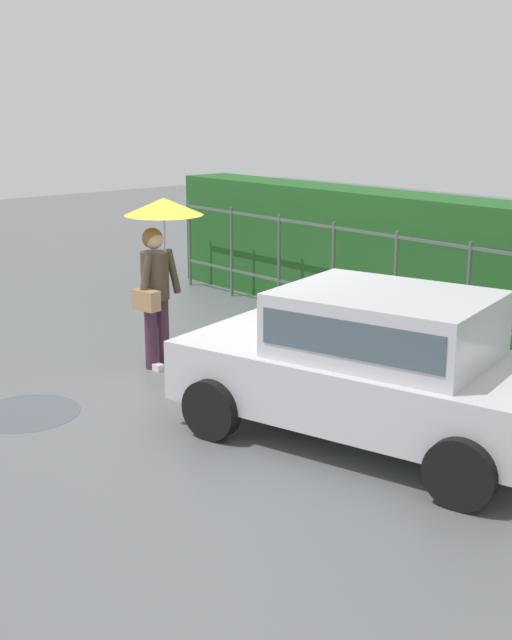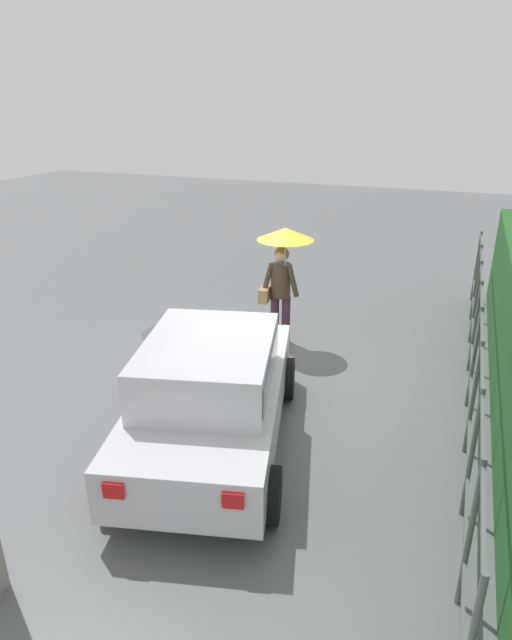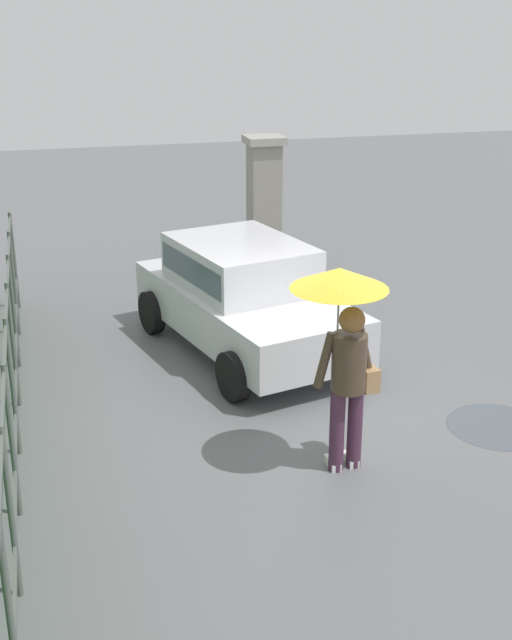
% 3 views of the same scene
% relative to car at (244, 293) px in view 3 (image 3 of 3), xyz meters
% --- Properties ---
extents(ground_plane, '(40.00, 40.00, 0.00)m').
position_rel_car_xyz_m(ground_plane, '(-2.03, -0.22, -0.80)').
color(ground_plane, slate).
extents(car, '(3.99, 2.56, 1.48)m').
position_rel_car_xyz_m(car, '(0.00, 0.00, 0.00)').
color(car, silver).
rests_on(car, ground).
extents(pedestrian, '(0.94, 0.94, 2.08)m').
position_rel_car_xyz_m(pedestrian, '(-3.22, -0.18, 0.71)').
color(pedestrian, '#47283D').
rests_on(pedestrian, ground).
extents(gate_pillar, '(0.60, 0.60, 2.42)m').
position_rel_car_xyz_m(gate_pillar, '(2.80, -1.05, 0.44)').
color(gate_pillar, gray).
rests_on(gate_pillar, ground).
extents(fence_section, '(9.32, 0.05, 1.50)m').
position_rel_car_xyz_m(fence_section, '(-2.14, 2.94, 0.02)').
color(fence_section, '#59605B').
rests_on(fence_section, ground).
extents(puddle_near, '(1.13, 1.13, 0.00)m').
position_rel_car_xyz_m(puddle_near, '(-2.89, -2.18, -0.80)').
color(puddle_near, '#4C545B').
rests_on(puddle_near, ground).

